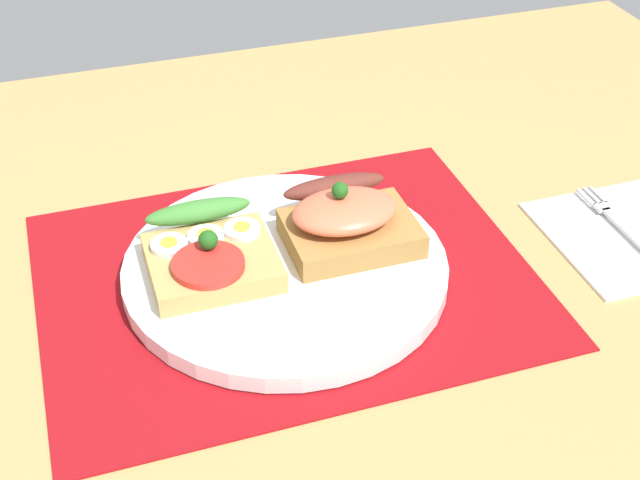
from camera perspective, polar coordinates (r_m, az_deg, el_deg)
The scene contains 7 objects.
ground_plane at distance 74.90cm, azimuth -2.19°, elevation -3.45°, with size 120.00×90.00×3.20cm, color tan.
placemat at distance 73.79cm, azimuth -2.22°, elevation -2.41°, with size 40.24×31.40×0.30cm, color maroon.
plate at distance 73.22cm, azimuth -2.23°, elevation -1.85°, with size 26.80×26.80×1.52cm, color white.
sandwich_egg_tomato at distance 71.85cm, azimuth -7.13°, elevation -0.84°, with size 10.12×10.54×4.02cm.
sandwich_salmon at distance 73.82cm, azimuth 1.73°, elevation 1.31°, with size 10.78×9.41×5.83cm.
napkin at distance 83.04cm, azimuth 19.29°, elevation 0.40°, with size 14.01×14.51×0.60cm, color white.
fork at distance 82.61cm, azimuth 19.10°, elevation 0.63°, with size 1.62×14.95×0.32cm.
Camera 1 is at (-15.10, -55.36, 46.53)cm, focal length 49.71 mm.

